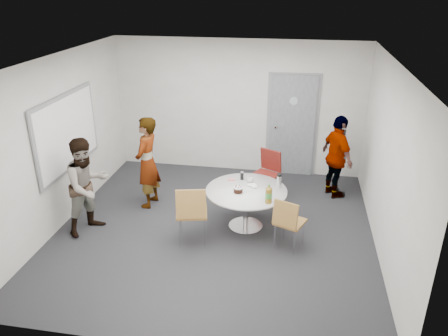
% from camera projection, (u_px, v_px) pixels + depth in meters
% --- Properties ---
extents(floor, '(5.00, 5.00, 0.00)m').
position_uv_depth(floor, '(215.00, 230.00, 7.07)').
color(floor, black).
rests_on(floor, ground).
extents(ceiling, '(5.00, 5.00, 0.00)m').
position_uv_depth(ceiling, '(213.00, 61.00, 5.98)').
color(ceiling, silver).
rests_on(ceiling, wall_back).
extents(wall_back, '(5.00, 0.00, 5.00)m').
position_uv_depth(wall_back, '(238.00, 107.00, 8.78)').
color(wall_back, beige).
rests_on(wall_back, floor).
extents(wall_left, '(0.00, 5.00, 5.00)m').
position_uv_depth(wall_left, '(60.00, 142.00, 6.92)').
color(wall_left, beige).
rests_on(wall_left, floor).
extents(wall_right, '(0.00, 5.00, 5.00)m').
position_uv_depth(wall_right, '(388.00, 164.00, 6.13)').
color(wall_right, beige).
rests_on(wall_right, floor).
extents(wall_front, '(5.00, 0.00, 5.00)m').
position_uv_depth(wall_front, '(165.00, 245.00, 4.27)').
color(wall_front, beige).
rests_on(wall_front, floor).
extents(door, '(1.02, 0.17, 2.12)m').
position_uv_depth(door, '(292.00, 126.00, 8.72)').
color(door, slate).
rests_on(door, wall_back).
extents(whiteboard, '(0.04, 1.90, 1.25)m').
position_uv_depth(whiteboard, '(67.00, 133.00, 7.06)').
color(whiteboard, gray).
rests_on(whiteboard, wall_left).
extents(table, '(1.29, 1.29, 0.98)m').
position_uv_depth(table, '(248.00, 195.00, 6.92)').
color(table, silver).
rests_on(table, floor).
extents(chair_near_left, '(0.55, 0.59, 0.97)m').
position_uv_depth(chair_near_left, '(191.00, 209.00, 6.48)').
color(chair_near_left, brown).
rests_on(chair_near_left, floor).
extents(chair_near_right, '(0.52, 0.55, 0.83)m').
position_uv_depth(chair_near_right, '(288.00, 220.00, 6.38)').
color(chair_near_right, brown).
rests_on(chair_near_right, floor).
extents(chair_far, '(0.59, 0.61, 0.91)m').
position_uv_depth(chair_far, '(267.00, 169.00, 7.92)').
color(chair_far, maroon).
rests_on(chair_far, floor).
extents(person_main, '(0.44, 0.62, 1.63)m').
position_uv_depth(person_main, '(147.00, 163.00, 7.55)').
color(person_main, '#A5C6EA').
rests_on(person_main, floor).
extents(person_left, '(0.89, 0.95, 1.57)m').
position_uv_depth(person_left, '(87.00, 186.00, 6.78)').
color(person_left, white).
rests_on(person_left, floor).
extents(person_right, '(0.75, 0.98, 1.55)m').
position_uv_depth(person_right, '(337.00, 157.00, 7.88)').
color(person_right, black).
rests_on(person_right, floor).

